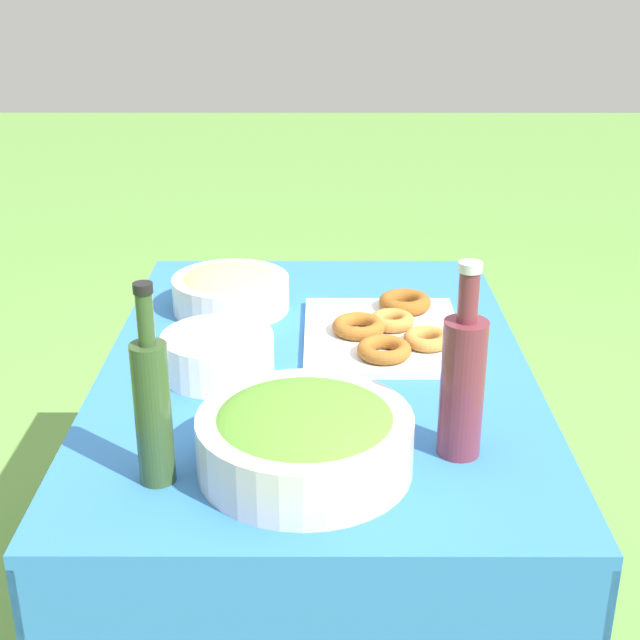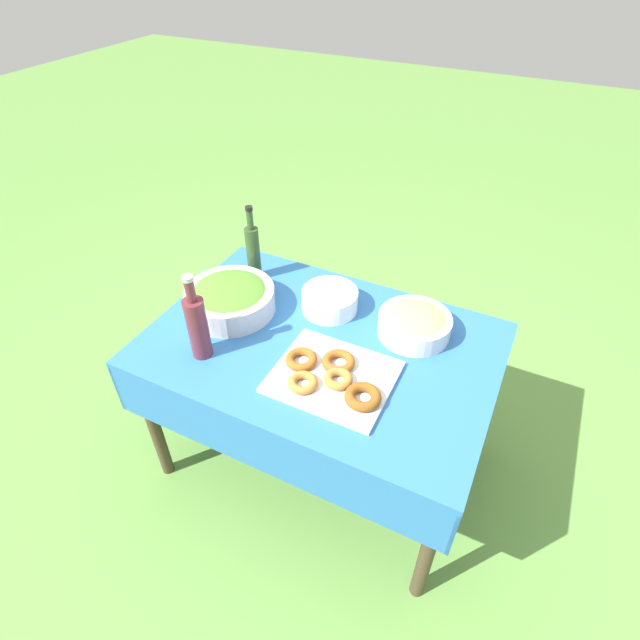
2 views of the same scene
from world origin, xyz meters
name	(u,v)px [view 2 (image 2 of 2)]	position (x,y,z in m)	size (l,w,h in m)	color
ground_plane	(321,454)	(0.00, 0.00, 0.00)	(14.00, 14.00, 0.00)	#609342
picnic_table	(321,361)	(0.00, 0.00, 0.59)	(1.25, 0.86, 0.69)	#2D6BB2
salad_bowl	(230,297)	(0.40, -0.01, 0.75)	(0.35, 0.35, 0.12)	silver
pasta_bowl	(415,323)	(-0.28, -0.20, 0.74)	(0.27, 0.27, 0.10)	silver
donut_platter	(332,376)	(-0.12, 0.15, 0.70)	(0.40, 0.34, 0.05)	silver
plate_stack	(330,300)	(0.06, -0.19, 0.73)	(0.22, 0.22, 0.08)	white
olive_oil_bottle	(253,251)	(0.43, -0.25, 0.82)	(0.06, 0.06, 0.33)	#2D4723
wine_bottle	(197,325)	(0.35, 0.24, 0.82)	(0.07, 0.07, 0.33)	maroon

